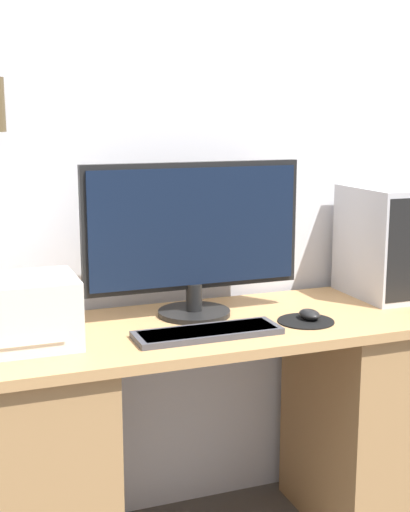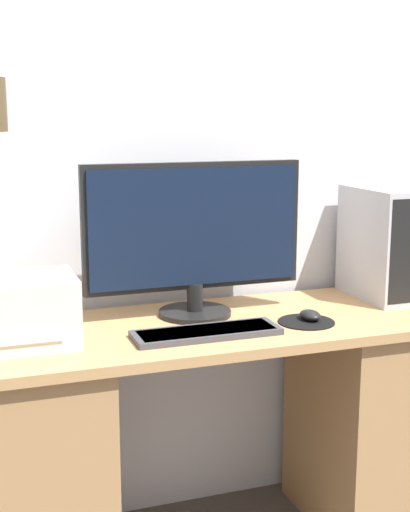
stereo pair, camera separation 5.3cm
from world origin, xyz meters
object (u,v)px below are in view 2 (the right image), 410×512
Objects in this scene: monitor at (194,234)px; printer at (10,312)px; computer_tower at (387,243)px; keyboard at (207,332)px; mouse at (310,315)px.

printer is at bearing -168.35° from monitor.
computer_tower is (0.70, -0.00, -0.07)m from monitor.
computer_tower is at bearing -0.06° from monitor.
monitor is 1.63× the size of keyboard.
monitor is at bearing 149.91° from mouse.
computer_tower reaches higher than mouse.
monitor reaches higher than mouse.
printer reaches higher than keyboard.
mouse reaches higher than keyboard.
mouse is (0.31, -0.18, -0.24)m from monitor.
keyboard is 0.35m from mouse.
monitor is at bearing 80.62° from keyboard.
monitor reaches higher than computer_tower.
mouse is at bearing -30.09° from monitor.
monitor is at bearing 179.94° from computer_tower.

